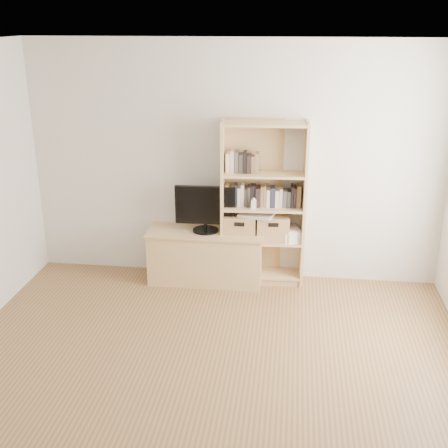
% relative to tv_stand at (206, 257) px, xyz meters
% --- Properties ---
extents(floor, '(4.50, 5.00, 0.01)m').
position_rel_tv_stand_xyz_m(floor, '(0.28, -2.27, -0.28)').
color(floor, brown).
rests_on(floor, ground).
extents(back_wall, '(4.50, 0.02, 2.60)m').
position_rel_tv_stand_xyz_m(back_wall, '(0.28, 0.23, 1.02)').
color(back_wall, silver).
rests_on(back_wall, floor).
extents(ceiling, '(4.50, 5.00, 0.01)m').
position_rel_tv_stand_xyz_m(ceiling, '(0.28, -2.27, 2.32)').
color(ceiling, white).
rests_on(ceiling, back_wall).
extents(tv_stand, '(1.24, 0.47, 0.57)m').
position_rel_tv_stand_xyz_m(tv_stand, '(0.00, 0.00, 0.00)').
color(tv_stand, tan).
rests_on(tv_stand, floor).
extents(bookshelf, '(0.92, 0.37, 1.80)m').
position_rel_tv_stand_xyz_m(bookshelf, '(0.62, 0.07, 0.62)').
color(bookshelf, tan).
rests_on(bookshelf, floor).
extents(television, '(0.65, 0.07, 0.51)m').
position_rel_tv_stand_xyz_m(television, '(-0.00, 0.00, 0.56)').
color(television, black).
rests_on(television, tv_stand).
extents(books_row_mid, '(0.76, 0.20, 0.20)m').
position_rel_tv_stand_xyz_m(books_row_mid, '(0.61, 0.09, 0.70)').
color(books_row_mid, olive).
rests_on(books_row_mid, bookshelf).
extents(books_row_upper, '(0.40, 0.15, 0.21)m').
position_rel_tv_stand_xyz_m(books_row_upper, '(0.42, 0.08, 1.07)').
color(books_row_upper, olive).
rests_on(books_row_upper, bookshelf).
extents(baby_monitor, '(0.05, 0.04, 0.10)m').
position_rel_tv_stand_xyz_m(baby_monitor, '(0.52, -0.03, 0.65)').
color(baby_monitor, white).
rests_on(baby_monitor, bookshelf).
extents(basket_left, '(0.34, 0.28, 0.28)m').
position_rel_tv_stand_xyz_m(basket_left, '(0.38, 0.05, 0.36)').
color(basket_left, '#A17F48').
rests_on(basket_left, bookshelf).
extents(basket_right, '(0.37, 0.31, 0.28)m').
position_rel_tv_stand_xyz_m(basket_right, '(0.73, 0.07, 0.36)').
color(basket_right, '#A17F48').
rests_on(basket_right, bookshelf).
extents(laptop, '(0.41, 0.33, 0.03)m').
position_rel_tv_stand_xyz_m(laptop, '(0.55, 0.04, 0.51)').
color(laptop, white).
rests_on(laptop, basket_left).
extents(magazine_stack, '(0.23, 0.29, 0.12)m').
position_rel_tv_stand_xyz_m(magazine_stack, '(0.92, 0.09, 0.27)').
color(magazine_stack, beige).
rests_on(magazine_stack, bookshelf).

